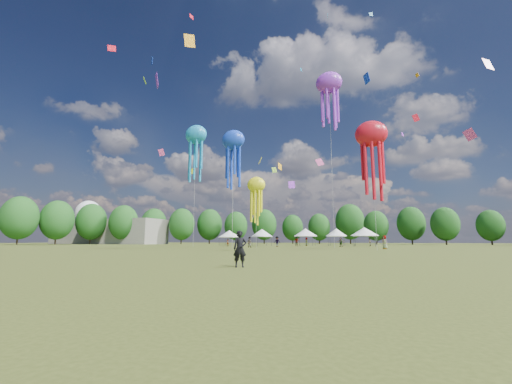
% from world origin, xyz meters
% --- Properties ---
extents(ground, '(300.00, 300.00, 0.00)m').
position_xyz_m(ground, '(0.00, 0.00, 0.00)').
color(ground, '#384416').
rests_on(ground, ground).
extents(observer_main, '(0.72, 0.65, 1.65)m').
position_xyz_m(observer_main, '(7.81, -1.65, 0.82)').
color(observer_main, black).
rests_on(observer_main, ground).
extents(spectator_near, '(0.94, 0.77, 1.78)m').
position_xyz_m(spectator_near, '(-6.85, 36.84, 0.89)').
color(spectator_near, gray).
rests_on(spectator_near, ground).
extents(spectators_far, '(31.36, 24.99, 1.93)m').
position_xyz_m(spectators_far, '(2.59, 48.57, 0.92)').
color(spectators_far, gray).
rests_on(spectators_far, ground).
extents(festival_tents, '(36.15, 10.15, 3.88)m').
position_xyz_m(festival_tents, '(-2.28, 56.60, 2.90)').
color(festival_tents, '#47474C').
rests_on(festival_tents, ground).
extents(show_kites, '(39.73, 18.94, 29.19)m').
position_xyz_m(show_kites, '(-4.19, 36.11, 18.50)').
color(show_kites, blue).
rests_on(show_kites, ground).
extents(small_kites, '(69.33, 58.20, 45.17)m').
position_xyz_m(small_kites, '(-0.56, 42.77, 28.19)').
color(small_kites, blue).
rests_on(small_kites, ground).
extents(treeline, '(201.57, 95.24, 13.43)m').
position_xyz_m(treeline, '(-3.87, 62.51, 6.54)').
color(treeline, '#38281C').
rests_on(treeline, ground).
extents(hangar, '(40.00, 12.00, 8.00)m').
position_xyz_m(hangar, '(-72.00, 72.00, 4.00)').
color(hangar, gray).
rests_on(hangar, ground).
extents(radome, '(9.00, 9.00, 16.00)m').
position_xyz_m(radome, '(-88.00, 78.00, 9.99)').
color(radome, white).
rests_on(radome, ground).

